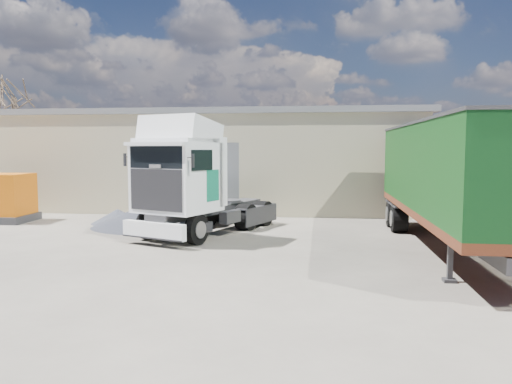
# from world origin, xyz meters

# --- Properties ---
(ground) EXTENTS (120.00, 120.00, 0.00)m
(ground) POSITION_xyz_m (0.00, 0.00, 0.00)
(ground) COLOR #2B2923
(ground) RESTS_ON ground
(warehouse) EXTENTS (30.60, 12.60, 5.42)m
(warehouse) POSITION_xyz_m (-6.00, 16.00, 2.66)
(warehouse) COLOR #C4B996
(warehouse) RESTS_ON ground
(bare_tree) EXTENTS (4.00, 4.00, 9.60)m
(bare_tree) POSITION_xyz_m (-18.00, 20.00, 7.92)
(bare_tree) COLOR #382B21
(bare_tree) RESTS_ON ground
(tractor_unit) EXTENTS (4.84, 7.03, 4.50)m
(tractor_unit) POSITION_xyz_m (-0.88, 4.26, 1.89)
(tractor_unit) COLOR black
(tractor_unit) RESTS_ON ground
(box_trailer) EXTENTS (2.73, 12.54, 4.16)m
(box_trailer) POSITION_xyz_m (8.04, 2.85, 2.54)
(box_trailer) COLOR #2D2D30
(box_trailer) RESTS_ON ground
(panel_van) EXTENTS (2.81, 4.26, 1.62)m
(panel_van) POSITION_xyz_m (-1.84, 9.64, 0.84)
(panel_van) COLOR black
(panel_van) RESTS_ON ground
(gravel_heap) EXTENTS (5.92, 5.44, 1.06)m
(gravel_heap) POSITION_xyz_m (-3.30, 6.27, 0.49)
(gravel_heap) COLOR black
(gravel_heap) RESTS_ON ground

